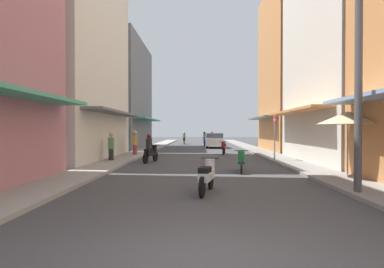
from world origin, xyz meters
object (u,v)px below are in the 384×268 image
object	(u,v)px
motorbike_black	(150,150)
motorbike_red	(184,138)
utility_pole	(359,49)
street_sign_no_entry	(275,131)
motorbike_green	(241,160)
motorbike_orange	(212,138)
motorbike_white	(207,175)
vendor_umbrella	(348,118)
pedestrian_crossing	(135,144)
pedestrian_foreground	(135,141)
motorbike_blue	(205,140)
pedestrian_far	(111,148)
parked_car	(215,140)
motorbike_maroon	(224,147)

from	to	relation	value
motorbike_black	motorbike_red	bearing A→B (deg)	88.10
utility_pole	street_sign_no_entry	world-z (taller)	utility_pole
motorbike_green	street_sign_no_entry	world-z (taller)	street_sign_no_entry
motorbike_orange	motorbike_white	size ratio (longest dim) A/B	1.01
motorbike_red	vendor_umbrella	xyz separation A→B (m)	(7.13, -28.57, 1.51)
motorbike_white	pedestrian_crossing	distance (m)	13.09
motorbike_red	pedestrian_foreground	world-z (taller)	pedestrian_foreground
motorbike_orange	motorbike_black	bearing A→B (deg)	-100.39
motorbike_blue	pedestrian_far	bearing A→B (deg)	-107.07
pedestrian_crossing	vendor_umbrella	size ratio (longest dim) A/B	0.69
pedestrian_far	utility_pole	distance (m)	13.08
pedestrian_far	motorbike_orange	bearing A→B (deg)	74.36
pedestrian_foreground	motorbike_blue	bearing A→B (deg)	68.05
vendor_umbrella	utility_pole	xyz separation A→B (m)	(-0.94, -2.63, 1.74)
motorbike_black	motorbike_blue	bearing A→B (deg)	79.76
motorbike_white	vendor_umbrella	bearing A→B (deg)	24.46
parked_car	pedestrian_far	bearing A→B (deg)	-114.32
parked_car	vendor_umbrella	size ratio (longest dim) A/B	1.71
motorbike_blue	motorbike_white	xyz separation A→B (m)	(-0.34, -26.16, -0.20)
pedestrian_foreground	utility_pole	xyz separation A→B (m)	(8.85, -13.77, 2.96)
parked_car	pedestrian_crossing	bearing A→B (deg)	-119.55
motorbike_blue	pedestrian_far	distance (m)	18.54
motorbike_white	motorbike_red	bearing A→B (deg)	93.97
pedestrian_far	utility_pole	bearing A→B (deg)	-43.88
motorbike_black	motorbike_green	bearing A→B (deg)	-40.60
motorbike_orange	utility_pole	xyz separation A→B (m)	(2.65, -32.01, 3.25)
motorbike_black	pedestrian_foreground	xyz separation A→B (m)	(-1.90, 5.16, 0.29)
motorbike_maroon	pedestrian_crossing	xyz separation A→B (m)	(-6.11, -1.91, 0.34)
motorbike_maroon	pedestrian_crossing	world-z (taller)	pedestrian_crossing
pedestrian_foreground	motorbike_red	bearing A→B (deg)	81.34
pedestrian_crossing	utility_pole	world-z (taller)	utility_pole
motorbike_green	motorbike_red	size ratio (longest dim) A/B	1.00
vendor_umbrella	street_sign_no_entry	distance (m)	6.56
vendor_umbrella	pedestrian_foreground	bearing A→B (deg)	131.30
pedestrian_far	street_sign_no_entry	distance (m)	9.10
motorbike_white	parked_car	xyz separation A→B (m)	(1.30, 22.60, 0.24)
motorbike_orange	pedestrian_foreground	bearing A→B (deg)	-108.76
motorbike_green	motorbike_orange	distance (m)	27.21
motorbike_green	utility_pole	distance (m)	6.42
parked_car	vendor_umbrella	xyz separation A→B (m)	(3.69, -20.33, 1.47)
motorbike_white	parked_car	bearing A→B (deg)	86.70
motorbike_maroon	parked_car	size ratio (longest dim) A/B	0.43
motorbike_red	utility_pole	distance (m)	31.98
motorbike_black	motorbike_green	world-z (taller)	motorbike_black
motorbike_maroon	utility_pole	distance (m)	15.16
motorbike_blue	pedestrian_crossing	bearing A→B (deg)	-109.43
pedestrian_foreground	utility_pole	distance (m)	16.64
motorbike_orange	vendor_umbrella	size ratio (longest dim) A/B	0.74
motorbike_black	utility_pole	world-z (taller)	utility_pole
motorbike_black	motorbike_green	distance (m)	5.86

